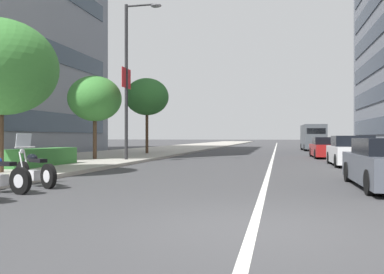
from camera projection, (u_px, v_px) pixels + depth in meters
The scene contains 12 objects.
ground_plane at pixel (253, 228), 6.02m from camera, with size 400.00×400.00×0.00m, color #3A3A3D.
sidewalk_right_plaza at pixel (156, 151), 37.71m from camera, with size 160.00×8.50×0.15m, color #A39E93.
lane_centre_stripe at pixel (275, 151), 40.21m from camera, with size 110.00×0.16×0.01m, color silver.
motorcycle_mid_row at pixel (34, 170), 11.18m from camera, with size 1.18×1.97×1.50m.
car_following_behind at pixel (352, 152), 19.08m from camera, with size 4.20×1.91×1.46m.
car_mid_block_traffic at pixel (326, 148), 26.40m from camera, with size 4.69×1.89×1.38m.
delivery_van_ahead at pixel (313, 137), 40.61m from camera, with size 5.76×2.26×2.64m.
street_lamp_with_banners at pixel (131, 68), 21.86m from camera, with size 1.26×2.12×8.59m.
clipped_hedge_bed at pixel (42, 157), 17.20m from camera, with size 4.14×1.10×0.74m, color #337033.
street_tree_by_lamp_post at pixel (0, 67), 13.90m from camera, with size 3.97×3.97×5.39m.
street_tree_near_plaza_corner at pixel (95, 99), 22.54m from camera, with size 3.04×3.04×4.73m.
street_tree_mid_sidewalk at pixel (147, 97), 30.27m from camera, with size 3.34×3.34×5.75m.
Camera 1 is at (-6.08, -0.38, 1.40)m, focal length 37.00 mm.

